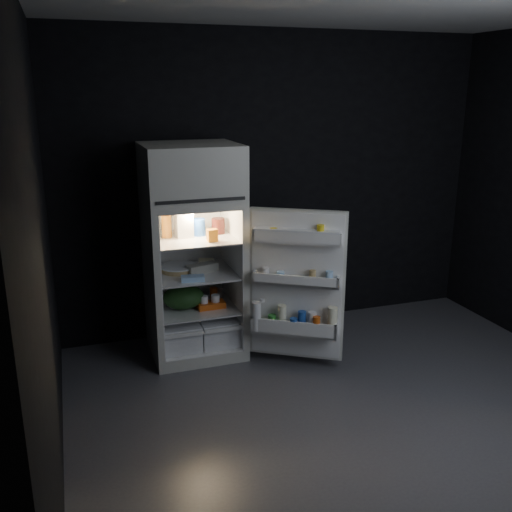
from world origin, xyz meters
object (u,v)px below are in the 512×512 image
object	(u,v)px
refrigerator	(192,244)
yogurt_tray	(211,305)
egg_carton	(202,268)
fridge_door	(296,288)
milk_jug	(184,223)

from	to	relation	value
refrigerator	yogurt_tray	xyz separation A→B (m)	(0.11, -0.13, -0.50)
refrigerator	egg_carton	world-z (taller)	refrigerator
fridge_door	yogurt_tray	size ratio (longest dim) A/B	5.29
fridge_door	egg_carton	xyz separation A→B (m)	(-0.64, 0.51, 0.08)
egg_carton	milk_jug	bearing A→B (deg)	141.62
yogurt_tray	fridge_door	bearing A→B (deg)	-38.85
milk_jug	fridge_door	bearing A→B (deg)	-38.48
milk_jug	refrigerator	bearing A→B (deg)	7.47
yogurt_tray	milk_jug	bearing A→B (deg)	144.12
refrigerator	fridge_door	xyz separation A→B (m)	(0.70, -0.58, -0.27)
egg_carton	yogurt_tray	bearing A→B (deg)	-67.24
fridge_door	yogurt_tray	xyz separation A→B (m)	(-0.59, 0.44, -0.23)
milk_jug	yogurt_tray	bearing A→B (deg)	-36.19
egg_carton	yogurt_tray	xyz separation A→B (m)	(0.05, -0.07, -0.31)
milk_jug	yogurt_tray	size ratio (longest dim) A/B	1.04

